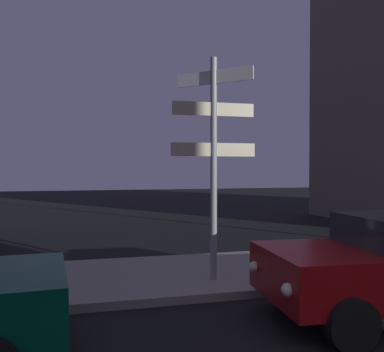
{
  "coord_description": "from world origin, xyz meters",
  "views": [
    {
      "loc": [
        -2.69,
        -1.52,
        2.14
      ],
      "look_at": [
        -0.81,
        5.58,
        2.0
      ],
      "focal_mm": 39.52,
      "sensor_mm": 36.0,
      "label": 1
    }
  ],
  "objects": [
    {
      "name": "signpost",
      "position": [
        -0.38,
        5.7,
        2.5
      ],
      "size": [
        1.57,
        1.09,
        3.97
      ],
      "color": "gray",
      "rests_on": "sidewalk_kerb"
    },
    {
      "name": "sidewalk_kerb",
      "position": [
        0.0,
        6.38,
        0.07
      ],
      "size": [
        40.0,
        3.06,
        0.14
      ],
      "primitive_type": "cube",
      "color": "gray",
      "rests_on": "ground_plane"
    }
  ]
}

